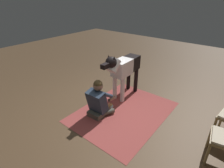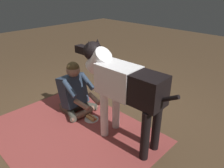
{
  "view_description": "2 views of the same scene",
  "coord_description": "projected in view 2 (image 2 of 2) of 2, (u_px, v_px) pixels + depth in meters",
  "views": [
    {
      "loc": [
        2.66,
        2.21,
        2.48
      ],
      "look_at": [
        -0.18,
        -0.07,
        0.59
      ],
      "focal_mm": 28.54,
      "sensor_mm": 36.0,
      "label": 1
    },
    {
      "loc": [
        -2.25,
        1.64,
        1.91
      ],
      "look_at": [
        -0.3,
        -0.33,
        0.6
      ],
      "focal_mm": 34.28,
      "sensor_mm": 36.0,
      "label": 2
    }
  ],
  "objects": [
    {
      "name": "ground_plane",
      "position": [
        83.0,
        120.0,
        3.3
      ],
      "size": [
        15.03,
        15.03,
        0.0
      ],
      "primitive_type": "plane",
      "color": "brown"
    },
    {
      "name": "area_rug",
      "position": [
        72.0,
        132.0,
        3.02
      ],
      "size": [
        2.32,
        1.76,
        0.01
      ],
      "primitive_type": "cube",
      "color": "#983E3A",
      "rests_on": "ground"
    },
    {
      "name": "person_sitting_on_floor",
      "position": [
        75.0,
        92.0,
        3.38
      ],
      "size": [
        0.68,
        0.58,
        0.86
      ],
      "color": "#4E4D42",
      "rests_on": "ground"
    },
    {
      "name": "large_dog",
      "position": [
        122.0,
        84.0,
        2.6
      ],
      "size": [
        1.56,
        0.37,
        1.27
      ],
      "color": "white",
      "rests_on": "ground"
    },
    {
      "name": "hot_dog_on_plate",
      "position": [
        91.0,
        118.0,
        3.3
      ],
      "size": [
        0.22,
        0.22,
        0.06
      ],
      "color": "silver",
      "rests_on": "ground"
    }
  ]
}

